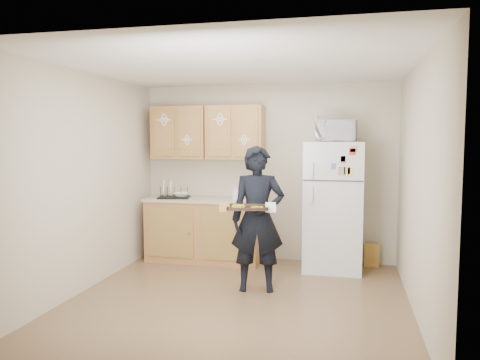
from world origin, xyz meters
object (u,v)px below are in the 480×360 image
at_px(refrigerator, 333,206).
at_px(microwave, 336,131).
at_px(person, 258,219).
at_px(baking_tray, 248,208).
at_px(dish_rack, 174,192).

xyz_separation_m(refrigerator, microwave, (0.02, -0.05, 0.99)).
xyz_separation_m(person, microwave, (0.84, 1.02, 1.01)).
xyz_separation_m(refrigerator, person, (-0.81, -1.07, -0.02)).
xyz_separation_m(refrigerator, baking_tray, (-0.87, -1.36, 0.15)).
bearing_deg(baking_tray, microwave, 45.29).
bearing_deg(dish_rack, person, -36.45).
height_order(microwave, dish_rack, microwave).
relative_size(refrigerator, microwave, 3.36).
height_order(person, microwave, microwave).
height_order(refrigerator, baking_tray, refrigerator).
distance_m(person, baking_tray, 0.34).
bearing_deg(refrigerator, person, -127.28).
bearing_deg(microwave, refrigerator, 120.22).
bearing_deg(microwave, person, -125.11).
xyz_separation_m(refrigerator, dish_rack, (-2.23, -0.02, 0.14)).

